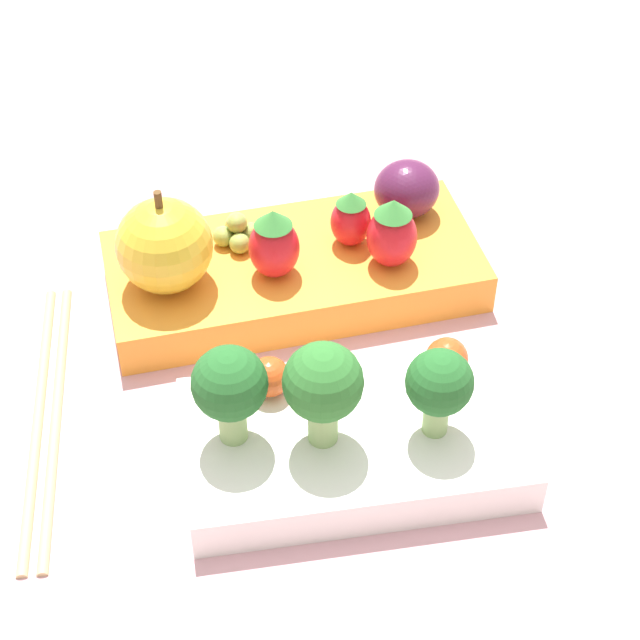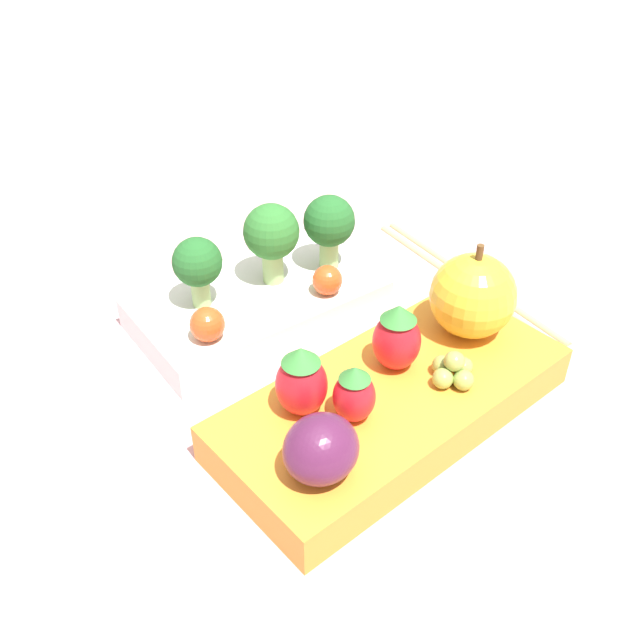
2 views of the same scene
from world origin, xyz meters
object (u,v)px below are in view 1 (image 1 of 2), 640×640
(bento_box_fruit, at_px, (291,272))
(broccoli_floret_2, at_px, (230,387))
(broccoli_floret_1, at_px, (439,385))
(broccoli_floret_0, at_px, (323,385))
(bento_box_savoury, at_px, (354,443))
(strawberry_1, at_px, (274,244))
(grape_cluster, at_px, (237,232))
(cherry_tomato_1, at_px, (269,377))
(chopsticks_pair, at_px, (46,414))
(cherry_tomato_0, at_px, (447,359))
(apple, at_px, (164,246))
(strawberry_2, at_px, (392,233))
(strawberry_0, at_px, (351,219))
(plum, at_px, (407,189))

(bento_box_fruit, distance_m, broccoli_floret_2, 0.15)
(bento_box_fruit, relative_size, broccoli_floret_1, 4.36)
(broccoli_floret_0, bearing_deg, bento_box_savoury, -170.13)
(broccoli_floret_2, relative_size, strawberry_1, 1.26)
(broccoli_floret_0, xyz_separation_m, broccoli_floret_2, (0.05, -0.01, -0.00))
(grape_cluster, bearing_deg, broccoli_floret_0, 96.75)
(cherry_tomato_1, height_order, grape_cluster, grape_cluster)
(cherry_tomato_1, bearing_deg, chopsticks_pair, -13.13)
(broccoli_floret_1, relative_size, cherry_tomato_1, 2.40)
(broccoli_floret_2, bearing_deg, broccoli_floret_1, 170.55)
(broccoli_floret_1, relative_size, grape_cluster, 1.73)
(cherry_tomato_1, bearing_deg, cherry_tomato_0, 175.53)
(broccoli_floret_1, bearing_deg, bento_box_fruit, -72.66)
(cherry_tomato_0, relative_size, apple, 0.36)
(grape_cluster, bearing_deg, apple, 31.82)
(strawberry_2, xyz_separation_m, chopsticks_pair, (0.21, 0.06, -0.05))
(bento_box_savoury, bearing_deg, strawberry_0, -102.26)
(broccoli_floret_1, distance_m, cherry_tomato_0, 0.05)
(strawberry_2, bearing_deg, grape_cluster, -22.99)
(broccoli_floret_0, height_order, apple, apple)
(bento_box_savoury, relative_size, grape_cluster, 5.97)
(broccoli_floret_0, height_order, strawberry_1, broccoli_floret_0)
(apple, bearing_deg, grape_cluster, -148.18)
(cherry_tomato_0, relative_size, chopsticks_pair, 0.11)
(broccoli_floret_2, bearing_deg, chopsticks_pair, -29.64)
(bento_box_savoury, bearing_deg, broccoli_floret_0, 9.87)
(cherry_tomato_0, bearing_deg, broccoli_floret_1, 65.36)
(broccoli_floret_1, distance_m, broccoli_floret_2, 0.11)
(broccoli_floret_0, distance_m, cherry_tomato_1, 0.05)
(bento_box_savoury, distance_m, plum, 0.19)
(strawberry_2, height_order, plum, strawberry_2)
(strawberry_0, relative_size, chopsticks_pair, 0.18)
(strawberry_1, xyz_separation_m, strawberry_2, (-0.07, 0.00, 0.00))
(strawberry_2, bearing_deg, plum, -115.55)
(strawberry_0, bearing_deg, strawberry_1, 20.43)
(strawberry_2, relative_size, plum, 1.12)
(broccoli_floret_0, bearing_deg, strawberry_2, -118.67)
(cherry_tomato_0, distance_m, strawberry_2, 0.10)
(strawberry_2, xyz_separation_m, plum, (-0.02, -0.05, -0.00))
(broccoli_floret_0, distance_m, strawberry_2, 0.15)
(broccoli_floret_1, distance_m, plum, 0.18)
(strawberry_0, relative_size, strawberry_2, 0.82)
(broccoli_floret_1, xyz_separation_m, grape_cluster, (0.08, -0.17, -0.02))
(broccoli_floret_2, height_order, plum, broccoli_floret_2)
(broccoli_floret_0, relative_size, strawberry_1, 1.33)
(broccoli_floret_1, bearing_deg, strawberry_2, -94.65)
(broccoli_floret_2, height_order, grape_cluster, broccoli_floret_2)
(strawberry_0, height_order, plum, same)
(broccoli_floret_0, height_order, broccoli_floret_1, broccoli_floret_0)
(cherry_tomato_0, height_order, strawberry_2, strawberry_2)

